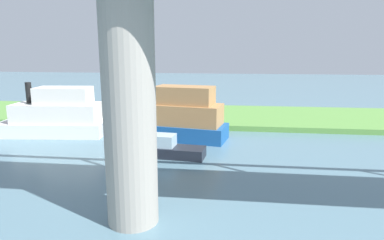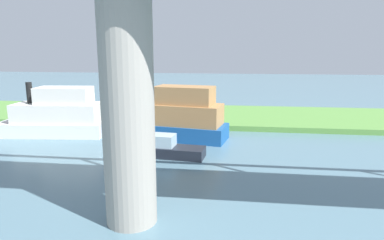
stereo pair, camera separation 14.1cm
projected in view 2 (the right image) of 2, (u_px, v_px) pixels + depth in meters
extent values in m
plane|color=slate|center=(181.00, 130.00, 31.87)|extent=(160.00, 160.00, 0.00)
cube|color=#5B9342|center=(190.00, 115.00, 37.65)|extent=(80.00, 12.00, 0.50)
cylinder|color=#9E998E|center=(128.00, 106.00, 13.79)|extent=(2.18, 2.18, 10.20)
cylinder|color=#2D334C|center=(138.00, 118.00, 33.30)|extent=(0.29, 0.29, 0.55)
cylinder|color=red|center=(137.00, 113.00, 33.19)|extent=(0.48, 0.48, 0.60)
sphere|color=tan|center=(137.00, 108.00, 33.10)|extent=(0.24, 0.24, 0.24)
cylinder|color=brown|center=(137.00, 114.00, 33.98)|extent=(0.20, 0.20, 1.05)
cube|color=#195199|center=(171.00, 130.00, 28.85)|extent=(9.96, 4.81, 1.27)
cube|color=#B27F4C|center=(176.00, 114.00, 28.39)|extent=(8.02, 4.16, 1.70)
cube|color=#B27F4C|center=(184.00, 95.00, 27.85)|extent=(5.13, 3.22, 1.49)
cylinder|color=black|center=(149.00, 91.00, 28.75)|extent=(0.53, 0.53, 1.91)
cube|color=#D84C2D|center=(143.00, 116.00, 29.37)|extent=(2.01, 2.18, 0.96)
cube|color=#1E232D|center=(171.00, 152.00, 23.72)|extent=(4.83, 2.13, 0.73)
cube|color=silver|center=(163.00, 140.00, 23.70)|extent=(1.81, 1.50, 0.83)
cube|color=white|center=(53.00, 128.00, 29.74)|extent=(9.36, 3.84, 1.22)
cube|color=white|center=(58.00, 113.00, 29.43)|extent=(7.52, 3.38, 1.62)
cube|color=white|center=(64.00, 95.00, 29.10)|extent=(4.75, 2.71, 1.42)
cylinder|color=black|center=(29.00, 93.00, 29.18)|extent=(0.51, 0.51, 1.83)
cube|color=#D84C2D|center=(25.00, 116.00, 29.62)|extent=(1.78, 1.96, 0.91)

